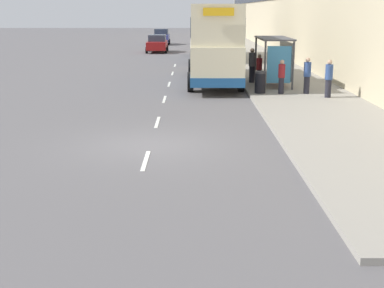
{
  "coord_description": "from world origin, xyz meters",
  "views": [
    {
      "loc": [
        1.28,
        -15.9,
        4.03
      ],
      "look_at": [
        1.14,
        14.1,
        -3.51
      ],
      "focal_mm": 50.0,
      "sensor_mm": 36.0,
      "label": 1
    }
  ],
  "objects": [
    {
      "name": "car_1",
      "position": [
        -2.13,
        37.06,
        0.84
      ],
      "size": [
        2.05,
        4.44,
        1.68
      ],
      "rotation": [
        0.0,
        0.0,
        3.14
      ],
      "color": "maroon",
      "rests_on": "ground_plane"
    },
    {
      "name": "lane_mark_5",
      "position": [
        0.0,
        24.19,
        0.01
      ],
      "size": [
        0.12,
        2.0,
        0.01
      ],
      "color": "silver",
      "rests_on": "ground_plane"
    },
    {
      "name": "pavement",
      "position": [
        6.5,
        38.5,
        0.07
      ],
      "size": [
        5.0,
        93.0,
        0.14
      ],
      "color": "gray",
      "rests_on": "ground_plane"
    },
    {
      "name": "car_3",
      "position": [
        2.71,
        58.4,
        0.87
      ],
      "size": [
        1.9,
        4.09,
        1.77
      ],
      "color": "silver",
      "rests_on": "ground_plane"
    },
    {
      "name": "pedestrian_3",
      "position": [
        6.75,
        9.48,
        1.02
      ],
      "size": [
        0.34,
        0.34,
        1.71
      ],
      "color": "#23232D",
      "rests_on": "ground_plane"
    },
    {
      "name": "double_decker_bus_near",
      "position": [
        2.47,
        14.43,
        2.29
      ],
      "size": [
        2.85,
        11.14,
        4.3
      ],
      "color": "beige",
      "rests_on": "ground_plane"
    },
    {
      "name": "litter_bin",
      "position": [
        4.55,
        9.64,
        0.67
      ],
      "size": [
        0.55,
        0.55,
        1.05
      ],
      "color": "black",
      "rests_on": "ground_plane"
    },
    {
      "name": "pedestrian_2",
      "position": [
        5.53,
        9.48,
        0.96
      ],
      "size": [
        0.32,
        0.32,
        1.61
      ],
      "color": "#23232D",
      "rests_on": "ground_plane"
    },
    {
      "name": "pedestrian_1",
      "position": [
        4.57,
        13.55,
        1.09
      ],
      "size": [
        0.37,
        0.37,
        1.87
      ],
      "color": "#23232D",
      "rests_on": "ground_plane"
    },
    {
      "name": "car_0",
      "position": [
        2.9,
        66.22,
        0.84
      ],
      "size": [
        1.98,
        3.96,
        1.69
      ],
      "color": "silver",
      "rests_on": "ground_plane"
    },
    {
      "name": "pedestrian_4",
      "position": [
        4.89,
        12.91,
        0.96
      ],
      "size": [
        0.32,
        0.32,
        1.59
      ],
      "color": "#23232D",
      "rests_on": "ground_plane"
    },
    {
      "name": "lane_mark_0",
      "position": [
        0.0,
        -1.79,
        0.01
      ],
      "size": [
        0.12,
        2.0,
        0.01
      ],
      "color": "silver",
      "rests_on": "ground_plane"
    },
    {
      "name": "lane_mark_4",
      "position": [
        0.0,
        19.0,
        0.01
      ],
      "size": [
        0.12,
        2.0,
        0.01
      ],
      "color": "silver",
      "rests_on": "ground_plane"
    },
    {
      "name": "bus_shelter",
      "position": [
        5.77,
        12.38,
        1.88
      ],
      "size": [
        1.6,
        4.2,
        2.48
      ],
      "color": "#4C4C51",
      "rests_on": "ground_plane"
    },
    {
      "name": "pedestrian_at_shelter",
      "position": [
        7.49,
        8.32,
        1.02
      ],
      "size": [
        0.34,
        0.34,
        1.72
      ],
      "color": "#23232D",
      "rests_on": "ground_plane"
    },
    {
      "name": "double_decker_bus_ahead",
      "position": [
        2.58,
        29.3,
        2.29
      ],
      "size": [
        2.85,
        11.48,
        4.3
      ],
      "color": "beige",
      "rests_on": "ground_plane"
    },
    {
      "name": "lane_mark_2",
      "position": [
        0.0,
        8.61,
        0.01
      ],
      "size": [
        0.12,
        2.0,
        0.01
      ],
      "color": "silver",
      "rests_on": "ground_plane"
    },
    {
      "name": "lane_mark_3",
      "position": [
        0.0,
        13.8,
        0.01
      ],
      "size": [
        0.12,
        2.0,
        0.01
      ],
      "color": "silver",
      "rests_on": "ground_plane"
    },
    {
      "name": "car_2",
      "position": [
        -2.39,
        49.18,
        0.9
      ],
      "size": [
        2.0,
        4.08,
        1.84
      ],
      "rotation": [
        0.0,
        0.0,
        3.14
      ],
      "color": "navy",
      "rests_on": "ground_plane"
    },
    {
      "name": "ground_plane",
      "position": [
        0.0,
        0.0,
        0.0
      ],
      "size": [
        220.0,
        220.0,
        0.0
      ],
      "primitive_type": "plane",
      "color": "#5B595B"
    },
    {
      "name": "lane_mark_1",
      "position": [
        0.0,
        3.41,
        0.01
      ],
      "size": [
        0.12,
        2.0,
        0.01
      ],
      "color": "silver",
      "rests_on": "ground_plane"
    }
  ]
}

